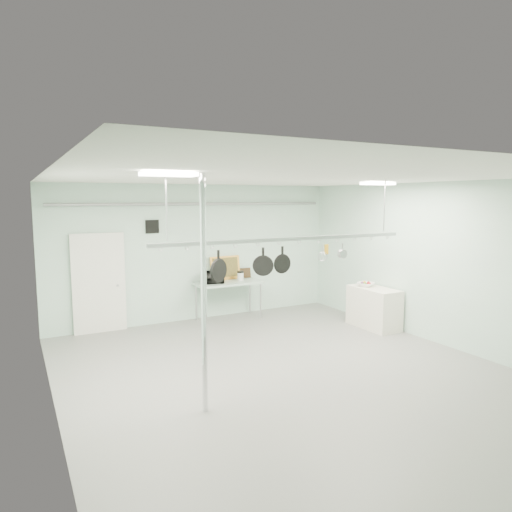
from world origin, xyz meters
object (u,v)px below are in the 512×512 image
chrome_pole (204,296)px  side_cabinet (374,308)px  skillet_left (218,266)px  skillet_right (282,259)px  coffee_canister (240,277)px  pot_rack (289,237)px  fruit_bowl (366,284)px  microwave (212,277)px  skillet_mid (263,262)px  prep_table (229,285)px

chrome_pole → side_cabinet: bearing=22.4°
skillet_left → skillet_right: bearing=-27.0°
chrome_pole → skillet_right: chrome_pole is taller
coffee_canister → pot_rack: bearing=-102.4°
fruit_bowl → microwave: bearing=145.6°
chrome_pole → fruit_bowl: (4.80, 2.23, -0.65)m
fruit_bowl → coffee_canister: bearing=137.1°
chrome_pole → skillet_mid: bearing=32.8°
skillet_left → coffee_canister: bearing=31.7°
prep_table → coffee_canister: bearing=6.6°
skillet_mid → prep_table: bearing=103.6°
skillet_right → skillet_mid: bearing=178.6°
prep_table → microwave: size_ratio=3.19×
coffee_canister → skillet_left: size_ratio=0.38×
side_cabinet → microwave: size_ratio=2.39×
prep_table → chrome_pole: bearing=-118.7°
skillet_left → skillet_right: 1.16m
prep_table → microwave: bearing=177.1°
side_cabinet → skillet_right: (-3.09, -1.10, 1.42)m
fruit_bowl → skillet_left: (-4.20, -1.33, 0.89)m
microwave → coffee_canister: size_ratio=2.66×
microwave → coffee_canister: microwave is taller
prep_table → coffee_canister: coffee_canister is taller
chrome_pole → fruit_bowl: 5.33m
side_cabinet → skillet_mid: skillet_mid is taller
pot_rack → skillet_mid: size_ratio=10.38×
coffee_canister → fruit_bowl: bearing=-42.9°
prep_table → side_cabinet: 3.39m
chrome_pole → pot_rack: chrome_pole is taller
pot_rack → skillet_left: (-1.29, 0.00, -0.40)m
prep_table → fruit_bowl: bearing=-38.2°
pot_rack → chrome_pole: bearing=-154.7°
coffee_canister → skillet_left: skillet_left is taller
chrome_pole → side_cabinet: 5.37m
prep_table → pot_rack: (-0.40, -3.30, 1.40)m
microwave → skillet_left: (-1.29, -3.32, 0.79)m
microwave → skillet_right: (-0.13, -3.32, 0.82)m
skillet_left → skillet_mid: bearing=-27.0°
pot_rack → skillet_right: size_ratio=10.98×
skillet_left → microwave: bearing=41.8°
skillet_right → chrome_pole: bearing=-154.3°
skillet_left → skillet_mid: size_ratio=1.09×
chrome_pole → pot_rack: 2.19m
side_cabinet → skillet_left: skillet_left is taller
side_cabinet → skillet_right: 3.57m
prep_table → skillet_left: 3.84m
prep_table → skillet_right: bearing=-99.2°
coffee_canister → microwave: bearing=-178.5°
chrome_pole → skillet_left: (0.61, 0.90, 0.23)m
prep_table → fruit_bowl: size_ratio=4.27×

